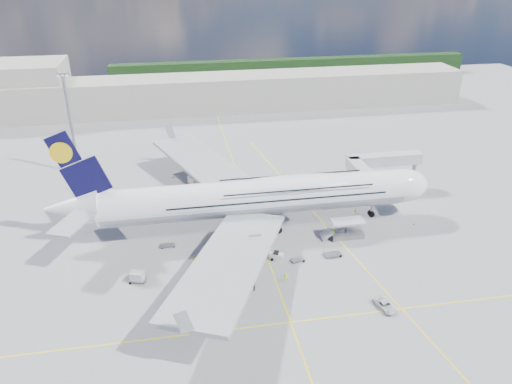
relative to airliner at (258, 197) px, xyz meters
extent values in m
plane|color=gray|center=(-0.26, -10.00, -6.87)|extent=(300.00, 300.00, 0.00)
cube|color=yellow|center=(-0.26, -10.00, -6.86)|extent=(0.25, 220.00, 0.01)
cube|color=yellow|center=(-0.26, -30.00, -6.86)|extent=(120.00, 0.25, 0.01)
cube|color=yellow|center=(13.74, 0.00, -6.86)|extent=(14.16, 99.06, 0.01)
cylinder|color=white|center=(-0.26, 0.00, -0.07)|extent=(62.00, 7.20, 7.20)
cylinder|color=#9EA0A5|center=(-0.26, 0.00, -0.22)|extent=(60.76, 7.13, 7.13)
ellipsoid|color=white|center=(7.74, 0.00, 1.91)|extent=(36.00, 6.84, 3.76)
ellipsoid|color=white|center=(30.74, 0.00, -0.07)|extent=(11.52, 7.20, 7.20)
ellipsoid|color=black|center=(33.98, 0.00, 0.53)|extent=(3.84, 4.16, 1.44)
cone|color=white|center=(-35.76, 0.00, 0.73)|extent=(10.00, 6.84, 6.84)
cube|color=black|center=(-33.76, 0.00, 9.53)|extent=(11.02, 0.46, 14.61)
cylinder|color=yellow|center=(-35.86, 0.00, 12.03)|extent=(4.00, 0.60, 4.00)
cube|color=#999EA3|center=(-8.26, 20.00, -1.27)|extent=(25.49, 39.15, 3.35)
cube|color=#999EA3|center=(-8.26, -20.00, -1.27)|extent=(25.49, 39.15, 3.35)
cylinder|color=#B7BABF|center=(-3.26, 12.50, -3.67)|extent=(5.20, 3.50, 3.50)
cylinder|color=#B7BABF|center=(-7.76, 23.00, -3.67)|extent=(5.20, 3.50, 3.50)
cylinder|color=#B7BABF|center=(-3.26, -12.50, -3.67)|extent=(5.20, 3.50, 3.50)
cylinder|color=#B7BABF|center=(-7.76, -23.00, -3.67)|extent=(5.20, 3.50, 3.50)
cylinder|color=gray|center=(24.74, 0.00, -4.67)|extent=(0.44, 0.44, 3.80)
cylinder|color=black|center=(24.74, 0.00, -6.22)|extent=(1.30, 0.90, 1.30)
cylinder|color=gray|center=(-0.26, 0.00, -4.67)|extent=(0.56, 0.56, 3.80)
cylinder|color=black|center=(-0.26, 3.20, -6.12)|extent=(1.50, 0.90, 1.50)
cube|color=#B7B7BC|center=(24.74, 8.60, 0.23)|extent=(3.00, 10.00, 2.60)
cube|color=#B7B7BC|center=(32.74, 13.60, 0.23)|extent=(18.00, 3.00, 2.60)
cylinder|color=gray|center=(26.74, 11.60, -3.32)|extent=(0.80, 0.80, 7.10)
cylinder|color=black|center=(26.74, 11.60, -6.42)|extent=(0.90, 0.80, 0.90)
cylinder|color=gray|center=(40.74, 13.60, -3.32)|extent=(1.00, 1.00, 7.10)
cube|color=gray|center=(40.74, 13.60, -6.47)|extent=(2.00, 2.00, 0.80)
cylinder|color=#B7B7BC|center=(24.74, 4.80, 0.23)|extent=(3.60, 3.60, 2.80)
cube|color=silver|center=(16.74, -7.10, -3.37)|extent=(6.50, 3.20, 0.35)
cube|color=gray|center=(16.74, -7.10, -6.32)|extent=(6.50, 3.20, 1.10)
cube|color=gray|center=(16.74, -7.10, -4.82)|extent=(0.22, 1.99, 3.00)
cylinder|color=black|center=(14.14, -8.30, -6.52)|extent=(0.70, 0.30, 0.70)
cube|color=silver|center=(12.54, -7.10, -5.87)|extent=(2.16, 2.60, 1.60)
cylinder|color=gray|center=(-40.26, 35.00, 5.63)|extent=(0.70, 0.70, 25.00)
cube|color=gray|center=(-40.26, 35.00, 18.33)|extent=(3.00, 0.40, 0.60)
cube|color=#B2AD9E|center=(-0.26, 85.00, -0.87)|extent=(180.00, 16.00, 12.00)
cube|color=#B2AD9E|center=(-70.26, 90.00, 2.13)|extent=(40.00, 22.00, 18.00)
cube|color=#193814|center=(39.74, 130.00, -2.87)|extent=(160.00, 6.00, 8.00)
cube|color=gray|center=(-23.81, -15.17, -6.51)|extent=(3.47, 2.55, 0.19)
cylinder|color=black|center=(-25.05, -15.79, -6.64)|extent=(0.46, 0.19, 0.46)
cylinder|color=black|center=(-22.57, -14.55, -6.64)|extent=(0.46, 0.19, 0.46)
cube|color=silver|center=(-23.81, -15.17, -5.68)|extent=(2.65, 2.19, 1.55)
cube|color=gray|center=(-11.61, -9.31, -6.48)|extent=(3.76, 2.95, 0.20)
cylinder|color=black|center=(-12.94, -9.98, -6.62)|extent=(0.49, 0.20, 0.49)
cylinder|color=black|center=(-10.28, -8.64, -6.62)|extent=(0.49, 0.20, 0.49)
cube|color=gray|center=(-15.67, -23.85, -6.49)|extent=(3.35, 1.98, 0.19)
cylinder|color=black|center=(-16.96, -24.50, -6.63)|extent=(0.47, 0.19, 0.47)
cylinder|color=black|center=(-14.38, -23.21, -6.63)|extent=(0.47, 0.19, 0.47)
cube|color=silver|center=(-15.67, -23.85, -5.63)|extent=(2.49, 1.80, 1.61)
cube|color=gray|center=(-18.43, -4.69, -6.54)|extent=(2.86, 1.57, 0.17)
cylinder|color=black|center=(-19.56, -5.26, -6.66)|extent=(0.41, 0.17, 0.41)
cylinder|color=black|center=(-17.30, -4.13, -6.66)|extent=(0.41, 0.17, 0.41)
cube|color=gray|center=(4.99, -13.92, -6.57)|extent=(2.86, 2.05, 0.15)
cylinder|color=black|center=(3.96, -14.43, -6.68)|extent=(0.38, 0.15, 0.38)
cylinder|color=black|center=(6.02, -13.40, -6.68)|extent=(0.38, 0.15, 0.38)
cube|color=gray|center=(11.86, -13.32, -6.48)|extent=(3.46, 2.11, 0.20)
cylinder|color=black|center=(10.54, -13.98, -6.63)|extent=(0.48, 0.20, 0.48)
cylinder|color=black|center=(13.17, -12.67, -6.63)|extent=(0.48, 0.20, 0.48)
cube|color=white|center=(1.22, -12.53, -6.24)|extent=(2.76, 2.07, 1.16)
cube|color=black|center=(1.22, -12.53, -5.53)|extent=(1.25, 1.34, 0.45)
cylinder|color=black|center=(0.33, -13.02, -6.58)|extent=(0.57, 0.22, 0.57)
cylinder|color=black|center=(2.12, -12.04, -6.58)|extent=(0.57, 0.22, 0.57)
cube|color=gray|center=(-9.98, 19.69, -5.91)|extent=(6.54, 4.95, 1.91)
cube|color=white|center=(-10.65, 19.69, -4.10)|extent=(5.16, 4.26, 2.10)
cube|color=white|center=(-7.60, 19.69, -5.06)|extent=(2.55, 2.74, 1.53)
cube|color=black|center=(-6.93, 19.69, -4.87)|extent=(1.03, 1.75, 0.86)
cylinder|color=black|center=(-7.88, 18.59, -6.34)|extent=(1.05, 0.33, 1.05)
cylinder|color=black|center=(-12.08, 20.78, -6.34)|extent=(1.05, 0.33, 1.05)
cube|color=#D75B0B|center=(-10.65, 19.69, -4.77)|extent=(5.22, 4.33, 0.48)
cube|color=gray|center=(-11.33, 36.85, -5.75)|extent=(7.52, 6.32, 2.24)
cube|color=white|center=(-12.11, 36.85, -3.62)|extent=(6.01, 5.34, 2.46)
cube|color=white|center=(-8.53, 36.85, -4.74)|extent=(3.12, 3.26, 1.79)
cube|color=black|center=(-7.75, 36.85, -4.52)|extent=(1.40, 1.94, 1.01)
cylinder|color=black|center=(-8.87, 35.56, -6.25)|extent=(1.23, 0.39, 1.23)
cylinder|color=black|center=(-13.79, 38.14, -6.25)|extent=(1.23, 0.39, 1.23)
imported|color=silver|center=(15.33, -29.43, -6.26)|extent=(3.05, 4.76, 1.22)
imported|color=#D2FF1A|center=(21.94, 1.83, -5.89)|extent=(0.80, 0.85, 1.95)
imported|color=#CFFF1A|center=(13.57, -7.27, -6.06)|extent=(0.93, 0.81, 1.61)
imported|color=#AAF419|center=(-13.62, -11.59, -5.93)|extent=(0.79, 1.19, 1.87)
imported|color=#CAE017|center=(13.90, -7.20, -5.95)|extent=(0.88, 1.05, 1.83)
imported|color=#B3FF1A|center=(1.38, -19.65, -6.04)|extent=(1.18, 0.86, 1.65)
cone|color=#D75B0B|center=(32.15, -5.10, -6.62)|extent=(0.38, 0.38, 0.49)
cube|color=#D75B0B|center=(32.15, -5.10, -6.86)|extent=(0.33, 0.33, 0.03)
cone|color=#D75B0B|center=(-14.78, 19.61, -6.62)|extent=(0.38, 0.38, 0.49)
cube|color=#D75B0B|center=(-14.78, 19.61, -6.86)|extent=(0.33, 0.33, 0.03)
cone|color=#D75B0B|center=(-16.56, 27.69, -6.59)|extent=(0.43, 0.43, 0.55)
cube|color=#D75B0B|center=(-16.56, 27.69, -6.85)|extent=(0.37, 0.37, 0.03)
cone|color=#D75B0B|center=(-7.25, -6.76, -6.63)|extent=(0.38, 0.38, 0.49)
cube|color=#D75B0B|center=(-7.25, -6.76, -6.86)|extent=(0.33, 0.33, 0.03)
cone|color=#D75B0B|center=(-12.90, -28.26, -6.59)|extent=(0.43, 0.43, 0.55)
cube|color=#D75B0B|center=(-12.90, -28.26, -6.85)|extent=(0.37, 0.37, 0.03)
cone|color=#D75B0B|center=(-31.38, 7.49, -6.60)|extent=(0.42, 0.42, 0.54)
cube|color=#D75B0B|center=(-31.38, 7.49, -6.85)|extent=(0.36, 0.36, 0.03)
camera|label=1|loc=(-16.03, -88.26, 44.75)|focal=35.00mm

